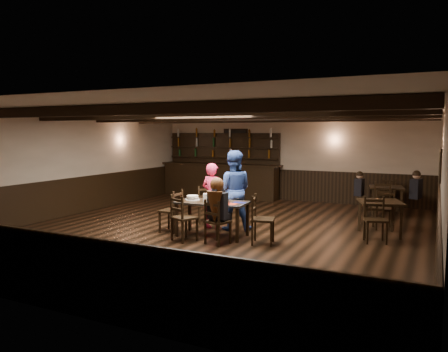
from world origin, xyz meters
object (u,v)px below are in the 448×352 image
at_px(chair_near_right, 215,219).
at_px(dining_table, 212,206).
at_px(bar_counter, 221,176).
at_px(chair_near_left, 181,214).
at_px(woman_pink, 212,196).
at_px(cake, 192,198).
at_px(man_blue, 233,190).

bearing_deg(chair_near_right, dining_table, 122.30).
height_order(chair_near_right, bar_counter, bar_counter).
distance_m(dining_table, bar_counter, 5.87).
distance_m(chair_near_left, woman_pink, 1.34).
height_order(dining_table, bar_counter, bar_counter).
xyz_separation_m(dining_table, bar_counter, (-2.46, 5.33, 0.06)).
bearing_deg(woman_pink, cake, 83.51).
bearing_deg(bar_counter, woman_pink, -65.61).
height_order(chair_near_left, bar_counter, bar_counter).
relative_size(woman_pink, man_blue, 0.84).
xyz_separation_m(chair_near_left, chair_near_right, (0.76, 0.06, -0.03)).
relative_size(chair_near_left, woman_pink, 0.63).
relative_size(dining_table, cake, 4.90).
bearing_deg(woman_pink, man_blue, -157.20).
distance_m(chair_near_right, woman_pink, 1.47).
bearing_deg(dining_table, chair_near_right, -57.70).
bearing_deg(man_blue, dining_table, 57.69).
relative_size(man_blue, bar_counter, 0.42).
xyz_separation_m(woman_pink, bar_counter, (-2.13, 4.70, -0.04)).
bearing_deg(chair_near_right, chair_near_left, -175.38).
height_order(chair_near_right, woman_pink, woman_pink).
xyz_separation_m(chair_near_right, woman_pink, (-0.72, 1.26, 0.24)).
bearing_deg(woman_pink, chair_near_right, 128.37).
distance_m(chair_near_right, bar_counter, 6.60).
bearing_deg(chair_near_left, dining_table, 61.93).
xyz_separation_m(chair_near_right, cake, (-0.89, 0.64, 0.27)).
xyz_separation_m(chair_near_right, man_blue, (-0.25, 1.38, 0.38)).
distance_m(dining_table, woman_pink, 0.72).
relative_size(dining_table, chair_near_right, 1.72).
bearing_deg(dining_table, chair_near_left, -118.07).
height_order(cake, bar_counter, bar_counter).
relative_size(woman_pink, bar_counter, 0.35).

